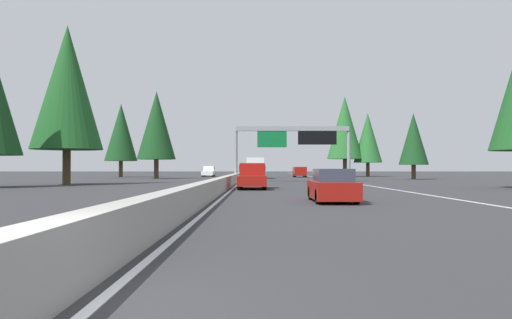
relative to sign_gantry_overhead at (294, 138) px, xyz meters
name	(u,v)px	position (x,y,z in m)	size (l,w,h in m)	color
ground_plane	(242,180)	(10.74, 6.04, -4.82)	(320.00, 320.00, 0.00)	#2D2D30
median_barrier	(244,174)	(30.74, 6.34, -4.37)	(180.00, 0.56, 0.90)	#9E9B93
shoulder_stripe_right	(320,178)	(20.74, -5.48, -4.81)	(160.00, 0.16, 0.01)	silver
shoulder_stripe_median	(245,178)	(20.74, 5.79, -4.81)	(160.00, 0.16, 0.01)	silver
sign_gantry_overhead	(294,138)	(0.00, 0.00, 0.00)	(0.50, 12.68, 6.06)	gray
sedan_mid_left	(332,187)	(-32.28, 0.68, -4.14)	(4.40, 1.80, 1.47)	maroon
pickup_far_center	(252,176)	(-18.07, 4.37, -3.91)	(5.60, 2.00, 1.86)	maroon
box_truck_far_right	(255,167)	(17.83, 4.27, -3.21)	(8.50, 2.40, 2.95)	white
minivan_mid_center	(300,171)	(28.07, -3.00, -3.87)	(5.00, 1.95, 1.69)	maroon
oncoming_near	(209,171)	(34.11, 12.61, -3.91)	(5.60, 2.00, 1.86)	white
conifer_right_mid	(413,139)	(11.91, -16.76, 0.54)	(3.88, 3.88, 8.83)	#4C3823
conifer_right_far	(368,138)	(33.28, -15.43, 2.01)	(4.94, 4.94, 11.24)	#4C3823
conifer_right_distant	(345,128)	(33.25, -11.39, 3.79)	(6.23, 6.23, 14.16)	#4C3823
conifer_left_near	(67,87)	(-9.49, 21.19, 3.97)	(6.36, 6.36, 14.45)	#4C3823
conifer_left_mid	(156,125)	(16.81, 18.42, 2.79)	(5.51, 5.51, 12.51)	#4C3823
conifer_left_far	(121,132)	(28.82, 26.76, 2.64)	(5.40, 5.40, 12.27)	#4C3823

